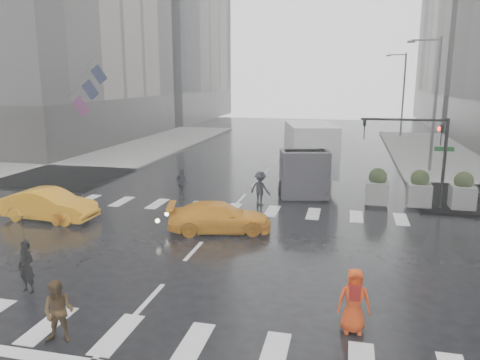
% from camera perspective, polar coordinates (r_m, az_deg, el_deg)
% --- Properties ---
extents(ground, '(120.00, 120.00, 0.00)m').
position_cam_1_polar(ground, '(17.82, -5.68, -8.61)').
color(ground, black).
rests_on(ground, ground).
extents(sidewalk_nw, '(35.00, 35.00, 0.15)m').
position_cam_1_polar(sidewalk_nw, '(42.03, -23.53, 2.69)').
color(sidewalk_nw, slate).
rests_on(sidewalk_nw, ground).
extents(road_markings, '(18.00, 48.00, 0.01)m').
position_cam_1_polar(road_markings, '(17.82, -5.68, -8.59)').
color(road_markings, silver).
rests_on(road_markings, ground).
extents(traffic_signal_pole, '(4.45, 0.42, 4.50)m').
position_cam_1_polar(traffic_signal_pole, '(24.21, 21.48, 4.03)').
color(traffic_signal_pole, black).
rests_on(traffic_signal_pole, ground).
extents(street_lamp_near, '(2.15, 0.22, 9.00)m').
position_cam_1_polar(street_lamp_near, '(34.20, 22.50, 9.04)').
color(street_lamp_near, '#59595B').
rests_on(street_lamp_near, ground).
extents(street_lamp_far, '(2.15, 0.22, 9.00)m').
position_cam_1_polar(street_lamp_far, '(54.03, 19.17, 10.15)').
color(street_lamp_far, '#59595B').
rests_on(street_lamp_far, ground).
extents(planter_west, '(1.10, 1.10, 1.80)m').
position_cam_1_polar(planter_west, '(24.58, 16.39, -0.81)').
color(planter_west, slate).
rests_on(planter_west, ground).
extents(planter_mid, '(1.10, 1.10, 1.80)m').
position_cam_1_polar(planter_mid, '(24.78, 21.01, -1.02)').
color(planter_mid, slate).
rests_on(planter_mid, ground).
extents(planter_east, '(1.10, 1.10, 1.80)m').
position_cam_1_polar(planter_east, '(25.15, 25.52, -1.23)').
color(planter_east, slate).
rests_on(planter_east, ground).
extents(flag_cluster, '(2.87, 3.06, 4.69)m').
position_cam_1_polar(flag_cluster, '(39.93, -18.16, 10.69)').
color(flag_cluster, '#59595B').
rests_on(flag_cluster, ground).
extents(pedestrian_black, '(1.14, 1.15, 2.43)m').
position_cam_1_polar(pedestrian_black, '(15.37, -24.87, -6.74)').
color(pedestrian_black, black).
rests_on(pedestrian_black, ground).
extents(pedestrian_brown, '(0.87, 0.73, 1.60)m').
position_cam_1_polar(pedestrian_brown, '(12.59, -21.25, -14.71)').
color(pedestrian_brown, '#463119').
rests_on(pedestrian_brown, ground).
extents(pedestrian_orange, '(0.89, 0.64, 1.70)m').
position_cam_1_polar(pedestrian_orange, '(12.51, 13.72, -14.08)').
color(pedestrian_orange, red).
rests_on(pedestrian_orange, ground).
extents(pedestrian_far_a, '(1.09, 0.93, 1.59)m').
position_cam_1_polar(pedestrian_far_a, '(25.37, -7.07, -0.42)').
color(pedestrian_far_a, black).
rests_on(pedestrian_far_a, ground).
extents(pedestrian_far_b, '(1.27, 0.97, 1.74)m').
position_cam_1_polar(pedestrian_far_b, '(23.75, 2.49, -1.04)').
color(pedestrian_far_b, black).
rests_on(pedestrian_far_b, ground).
extents(taxi_front, '(3.92, 2.31, 1.25)m').
position_cam_1_polar(taxi_front, '(23.24, -22.36, -2.89)').
color(taxi_front, orange).
rests_on(taxi_front, ground).
extents(taxi_mid, '(4.39, 1.67, 1.43)m').
position_cam_1_polar(taxi_mid, '(22.97, -22.21, -2.82)').
color(taxi_mid, orange).
rests_on(taxi_mid, ground).
extents(taxi_rear, '(4.15, 2.71, 1.25)m').
position_cam_1_polar(taxi_rear, '(19.73, -2.50, -4.55)').
color(taxi_rear, orange).
rests_on(taxi_rear, ground).
extents(box_truck, '(2.60, 6.93, 3.68)m').
position_cam_1_polar(box_truck, '(27.61, 8.35, 3.04)').
color(box_truck, silver).
rests_on(box_truck, ground).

